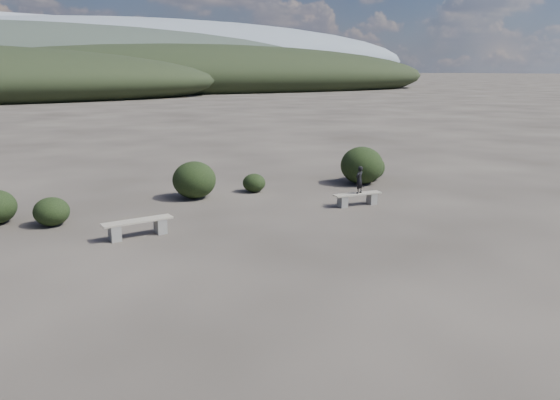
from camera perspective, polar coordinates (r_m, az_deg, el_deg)
ground at (r=12.80m, az=8.82°, el=-7.87°), size 1200.00×1200.00×0.00m
bench_left at (r=15.95m, az=-14.63°, el=-2.71°), size 2.02×0.61×0.50m
bench_right at (r=19.18m, az=8.09°, el=0.20°), size 1.78×0.50×0.44m
seated_person at (r=19.07m, az=8.29°, el=2.11°), size 0.40×0.33×0.95m
shrub_a at (r=17.92m, az=-22.77°, el=-1.12°), size 1.07×1.07×0.87m
shrub_b at (r=20.28m, az=-8.95°, el=2.09°), size 1.59×1.59×1.36m
shrub_c at (r=21.15m, az=-2.73°, el=1.80°), size 0.89×0.89×0.71m
shrub_d at (r=22.84m, az=8.55°, el=3.60°), size 1.76×1.76×1.54m
shrub_e at (r=23.69m, az=9.30°, el=3.40°), size 1.34×1.34×1.11m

